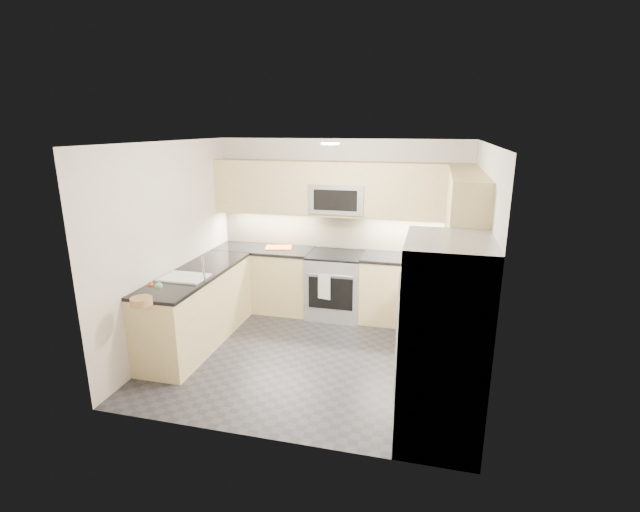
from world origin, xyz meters
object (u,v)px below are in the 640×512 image
Objects in this scene: gas_range at (336,286)px; fruit_basket at (141,301)px; refrigerator at (443,342)px; utensil_bowl at (461,256)px; cutting_board at (279,247)px; microwave at (338,198)px.

gas_range is 4.23× the size of fruit_basket.
utensil_bowl is at bearing 84.26° from refrigerator.
cutting_board is 1.75× the size of fruit_basket.
cutting_board is at bearing 76.40° from fruit_basket.
microwave reaches higher than fruit_basket.
refrigerator reaches higher than cutting_board.
microwave is 0.42× the size of refrigerator.
microwave is 1.83m from utensil_bowl.
microwave reaches higher than utensil_bowl.
gas_range is 1.78m from utensil_bowl.
fruit_basket is at bearing -103.60° from cutting_board.
utensil_bowl is 2.57m from cutting_board.
cutting_board is (-0.88, 0.08, 0.49)m from gas_range.
utensil_bowl is at bearing 36.74° from fruit_basket.
gas_range is at bearing 120.88° from refrigerator.
refrigerator reaches higher than gas_range.
microwave is 1.16m from cutting_board.
microwave is (0.00, 0.12, 1.24)m from gas_range.
gas_range is at bearing -5.26° from cutting_board.
gas_range is 1.20× the size of microwave.
fruit_basket is (-0.60, -2.47, 0.03)m from cutting_board.
microwave is at bearing 90.00° from gas_range.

